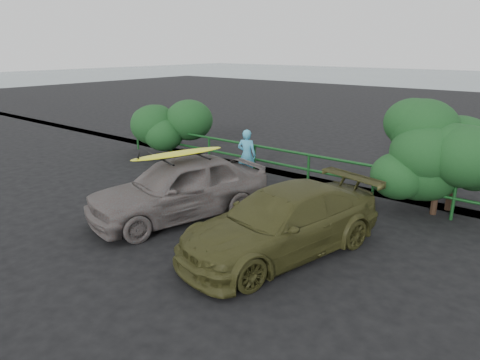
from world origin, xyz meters
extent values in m
plane|color=black|center=(0.00, 0.00, 0.00)|extent=(80.00, 80.00, 0.00)
imported|color=#635A58|center=(-0.26, 1.01, 0.76)|extent=(2.98, 4.80, 1.52)
imported|color=#3E3D1B|center=(2.74, 0.97, 0.66)|extent=(2.91, 4.88, 1.33)
imported|color=#44A6CD|center=(-0.89, 4.45, 0.81)|extent=(0.69, 0.56, 1.62)
ellipsoid|color=yellow|center=(-0.26, 1.01, 1.61)|extent=(1.14, 2.43, 0.07)
camera|label=1|loc=(7.08, -5.72, 4.02)|focal=32.00mm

